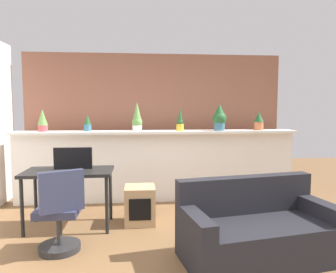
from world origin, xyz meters
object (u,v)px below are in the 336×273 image
object	(u,v)px
potted_plant_2	(137,118)
tv_monitor	(73,158)
office_chair	(60,217)
desk	(69,177)
side_cube_shelf	(140,205)
potted_plant_0	(43,120)
potted_plant_4	(219,117)
couch	(257,231)
potted_plant_1	(87,123)
potted_plant_3	(180,121)
potted_plant_5	(259,121)

from	to	relation	value
potted_plant_2	tv_monitor	xyz separation A→B (m)	(-0.83, -0.95, -0.49)
office_chair	desk	bearing A→B (deg)	94.53
potted_plant_2	side_cube_shelf	distance (m)	1.49
potted_plant_0	tv_monitor	bearing A→B (deg)	-56.09
potted_plant_4	tv_monitor	world-z (taller)	potted_plant_4
potted_plant_4	couch	bearing A→B (deg)	-93.27
desk	office_chair	xyz separation A→B (m)	(0.06, -0.72, -0.28)
side_cube_shelf	office_chair	bearing A→B (deg)	-137.16
potted_plant_1	tv_monitor	world-z (taller)	potted_plant_1
potted_plant_2	potted_plant_3	world-z (taller)	potted_plant_2
tv_monitor	potted_plant_0	bearing A→B (deg)	123.91
office_chair	side_cube_shelf	bearing A→B (deg)	42.84
potted_plant_2	office_chair	bearing A→B (deg)	-114.84
potted_plant_1	desk	world-z (taller)	potted_plant_1
office_chair	couch	world-z (taller)	office_chair
potted_plant_1	potted_plant_0	bearing A→B (deg)	-179.94
potted_plant_2	office_chair	distance (m)	2.17
tv_monitor	side_cube_shelf	size ratio (longest dim) A/B	0.97
side_cube_shelf	tv_monitor	bearing A→B (deg)	178.77
potted_plant_2	couch	xyz separation A→B (m)	(1.23, -2.06, -1.10)
potted_plant_0	potted_plant_2	xyz separation A→B (m)	(1.48, -0.02, 0.03)
potted_plant_3	potted_plant_4	size ratio (longest dim) A/B	0.85
office_chair	couch	xyz separation A→B (m)	(2.04, -0.30, -0.11)
side_cube_shelf	couch	size ratio (longest dim) A/B	0.30
potted_plant_5	desk	bearing A→B (deg)	-160.18
potted_plant_1	potted_plant_4	world-z (taller)	potted_plant_4
potted_plant_0	potted_plant_4	world-z (taller)	potted_plant_4
potted_plant_5	desk	size ratio (longest dim) A/B	0.28
potted_plant_0	tv_monitor	world-z (taller)	potted_plant_0
potted_plant_1	desk	bearing A→B (deg)	-94.43
desk	potted_plant_5	bearing A→B (deg)	19.82
potted_plant_1	potted_plant_3	xyz separation A→B (m)	(1.48, -0.06, 0.03)
potted_plant_1	office_chair	distance (m)	1.99
potted_plant_5	side_cube_shelf	bearing A→B (deg)	-153.77
potted_plant_0	desk	world-z (taller)	potted_plant_0
tv_monitor	office_chair	size ratio (longest dim) A/B	0.53
tv_monitor	side_cube_shelf	bearing A→B (deg)	-1.23
side_cube_shelf	potted_plant_3	bearing A→B (deg)	54.67
couch	office_chair	bearing A→B (deg)	171.51
tv_monitor	couch	world-z (taller)	tv_monitor
potted_plant_2	potted_plant_4	distance (m)	1.34
potted_plant_1	potted_plant_4	bearing A→B (deg)	-1.62
potted_plant_1	office_chair	size ratio (longest dim) A/B	0.30
potted_plant_1	couch	xyz separation A→B (m)	(2.02, -2.08, -1.01)
potted_plant_0	couch	world-z (taller)	potted_plant_0
potted_plant_0	office_chair	bearing A→B (deg)	-69.39
potted_plant_2	tv_monitor	distance (m)	1.35
office_chair	couch	size ratio (longest dim) A/B	0.55
potted_plant_4	side_cube_shelf	xyz separation A→B (m)	(-1.31, -0.93, -1.14)
potted_plant_5	side_cube_shelf	world-z (taller)	potted_plant_5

